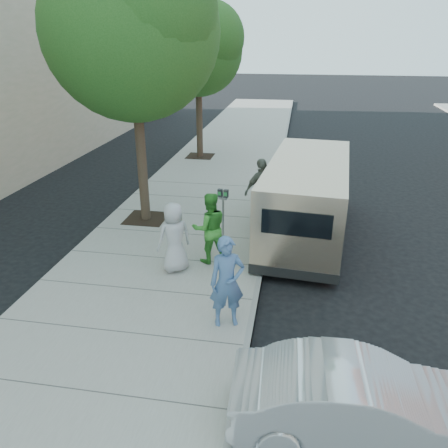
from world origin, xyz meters
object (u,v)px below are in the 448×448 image
Objects in this scene: tree_far at (199,46)px; van at (307,197)px; person_officer at (227,282)px; person_gray_shirt at (174,237)px; person_striped_polo at (262,190)px; parking_meter at (223,203)px; sedan at (360,403)px; tree_near at (133,24)px; person_green_shirt at (210,228)px.

tree_far is 1.06× the size of van.
person_gray_shirt is (-1.54, 1.87, -0.07)m from person_officer.
person_striped_polo is (0.18, 5.21, 0.05)m from person_officer.
tree_far is at bearing -100.85° from person_striped_polo.
van reaches higher than parking_meter.
tree_far reaches higher than sedan.
parking_meter is 0.82× the size of person_gray_shirt.
tree_near reaches higher than tree_far.
van is 1.70× the size of sedan.
parking_meter is at bearing 19.20° from person_striped_polo.
person_green_shirt is at bearing 33.78° from person_striped_polo.
person_officer is 2.58m from person_green_shirt.
person_green_shirt is at bearing -131.47° from van.
sedan is 3.10m from person_officer.
person_officer reaches higher than sedan.
tree_far is at bearing 86.31° from person_officer.
tree_near is 4.47× the size of person_gray_shirt.
parking_meter is 0.38× the size of sedan.
person_green_shirt is 0.92m from person_gray_shirt.
person_striped_polo reaches higher than person_officer.
person_gray_shirt is at bearing -100.95° from parking_meter.
van is at bearing -177.08° from person_gray_shirt.
person_striped_polo is (0.92, 1.34, -0.05)m from parking_meter.
person_green_shirt is (2.41, -9.94, -3.85)m from tree_far.
person_striped_polo is at bearing -133.89° from person_green_shirt.
parking_meter is at bearing 82.51° from person_officer.
person_striped_polo is at bearing 160.46° from van.
person_gray_shirt is (1.69, -10.52, -3.89)m from tree_far.
van is at bearing 118.90° from person_striped_polo.
parking_meter is 6.70m from sedan.
tree_near reaches higher than person_gray_shirt.
parking_meter is at bearing -20.13° from tree_near.
parking_meter is 0.76× the size of person_officer.
parking_meter is at bearing 24.01° from sedan.
person_green_shirt is (-3.04, 4.56, 0.44)m from sedan.
van reaches higher than person_gray_shirt.
tree_near is 2.08× the size of sedan.
tree_near is 4.15× the size of person_officer.
tree_far reaches higher than person_green_shirt.
sedan is 5.50m from person_green_shirt.
sedan is (5.45, -14.50, -4.29)m from tree_far.
person_striped_polo is at bearing 66.30° from parking_meter.
sedan is at bearing 69.27° from person_striped_polo.
tree_far is 1.79× the size of sedan.
sedan is at bearing 99.75° from person_green_shirt.
person_officer reaches higher than person_green_shirt.
sedan is at bearing -69.39° from tree_far.
sedan is at bearing -51.69° from tree_near.
tree_near is at bearing -90.00° from tree_far.
tree_far reaches higher than van.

